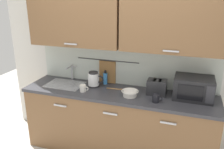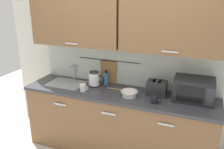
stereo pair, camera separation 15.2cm
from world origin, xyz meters
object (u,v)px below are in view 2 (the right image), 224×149
object	(u,v)px
microwave	(194,89)
mixing_bowl	(129,93)
toaster	(157,88)
electric_kettle	(95,79)
wooden_spoon	(119,89)
mug_by_kettle	(155,99)
mug_near_sink	(83,88)
dish_soap_bottle	(106,78)

from	to	relation	value
microwave	mixing_bowl	size ratio (longest dim) A/B	2.15
microwave	toaster	distance (m)	0.44
electric_kettle	wooden_spoon	distance (m)	0.37
mug_by_kettle	mixing_bowl	bearing A→B (deg)	168.69
mug_near_sink	wooden_spoon	size ratio (longest dim) A/B	0.43
mixing_bowl	mug_near_sink	bearing A→B (deg)	-174.82
mug_near_sink	mug_by_kettle	size ratio (longest dim) A/B	1.00
mug_near_sink	microwave	bearing A→B (deg)	10.25
mug_near_sink	mug_by_kettle	xyz separation A→B (m)	(0.95, -0.01, 0.00)
microwave	mixing_bowl	bearing A→B (deg)	-165.65
dish_soap_bottle	wooden_spoon	size ratio (longest dim) A/B	0.71
electric_kettle	toaster	xyz separation A→B (m)	(0.86, 0.00, -0.01)
electric_kettle	mixing_bowl	xyz separation A→B (m)	(0.55, -0.17, -0.06)
electric_kettle	mug_by_kettle	xyz separation A→B (m)	(0.89, -0.23, -0.05)
mixing_bowl	toaster	distance (m)	0.35
electric_kettle	mug_near_sink	size ratio (longest dim) A/B	1.89
electric_kettle	mug_near_sink	world-z (taller)	electric_kettle
mixing_bowl	dish_soap_bottle	bearing A→B (deg)	145.37
electric_kettle	mug_by_kettle	bearing A→B (deg)	-14.70
electric_kettle	toaster	world-z (taller)	electric_kettle
mug_near_sink	toaster	bearing A→B (deg)	13.82
microwave	mug_by_kettle	world-z (taller)	microwave
electric_kettle	wooden_spoon	size ratio (longest dim) A/B	0.82
microwave	mug_near_sink	world-z (taller)	microwave
mug_near_sink	wooden_spoon	distance (m)	0.48
mug_near_sink	toaster	size ratio (longest dim) A/B	0.47
mug_by_kettle	microwave	bearing A→B (deg)	32.04
microwave	toaster	world-z (taller)	microwave
dish_soap_bottle	wooden_spoon	world-z (taller)	dish_soap_bottle
toaster	mug_by_kettle	xyz separation A→B (m)	(0.03, -0.24, -0.05)
mixing_bowl	toaster	world-z (taller)	toaster
dish_soap_bottle	mixing_bowl	bearing A→B (deg)	-34.63
mug_near_sink	electric_kettle	bearing A→B (deg)	74.58
microwave	dish_soap_bottle	distance (m)	1.19
microwave	dish_soap_bottle	size ratio (longest dim) A/B	2.35
electric_kettle	mug_by_kettle	distance (m)	0.92
dish_soap_bottle	mug_by_kettle	world-z (taller)	dish_soap_bottle
electric_kettle	wooden_spoon	world-z (taller)	electric_kettle
mug_near_sink	mixing_bowl	bearing A→B (deg)	5.18
dish_soap_bottle	mug_by_kettle	bearing A→B (deg)	-25.60
wooden_spoon	microwave	bearing A→B (deg)	1.58
microwave	electric_kettle	world-z (taller)	microwave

